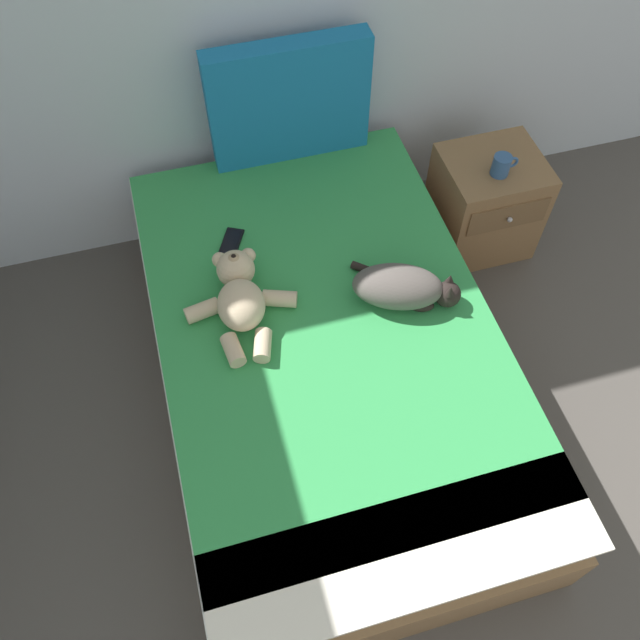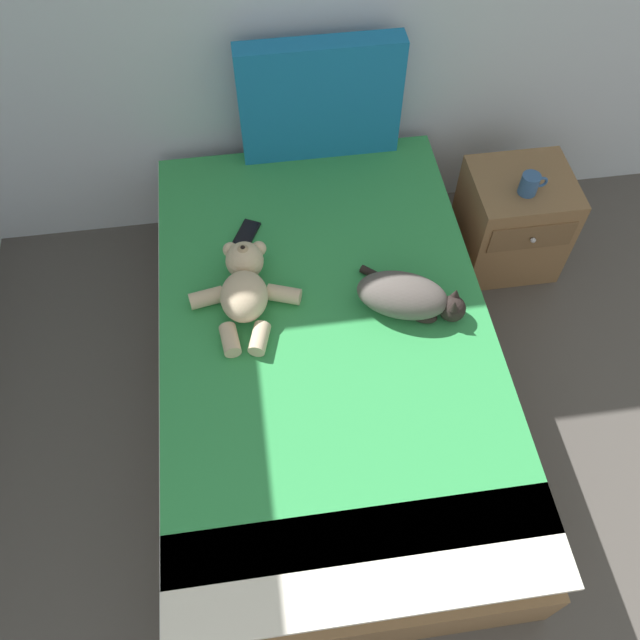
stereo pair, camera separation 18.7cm
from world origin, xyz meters
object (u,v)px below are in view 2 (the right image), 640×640
Objects in this scene: patterned_cushion at (320,100)px; cat at (407,297)px; nightstand at (512,221)px; teddy_bear at (244,287)px; cell_phone at (246,234)px; mug at (530,184)px; bed at (326,361)px.

patterned_cushion is 1.63× the size of cat.
patterned_cushion reaches higher than nightstand.
nightstand is at bearing 41.50° from cat.
patterned_cushion reaches higher than teddy_bear.
teddy_bear reaches higher than cell_phone.
cat is (0.20, -0.91, -0.20)m from patterned_cushion.
cell_phone is (-0.37, -0.46, -0.26)m from patterned_cushion.
patterned_cushion is at bearing 63.13° from teddy_bear.
teddy_bear is 4.05× the size of mug.
patterned_cushion reaches higher than bed.
teddy_bear is (-0.40, -0.78, -0.20)m from patterned_cushion.
nightstand is (1.25, 0.45, -0.31)m from teddy_bear.
bed is 4.06× the size of nightstand.
patterned_cushion is 1.41× the size of teddy_bear.
bed is 0.61m from cell_phone.
cell_phone is at bearing 85.38° from teddy_bear.
cell_phone is at bearing 141.52° from cat.
bed is 0.45m from cat.
mug reaches higher than cell_phone.
cell_phone is (-0.57, 0.45, -0.07)m from cat.
cat is 0.83m from mug.
teddy_bear reaches higher than bed.
bed is 4.21× the size of teddy_bear.
cell_phone is 1.37× the size of mug.
cat reaches higher than mug.
nightstand is (0.97, 0.63, 0.01)m from bed.
teddy_bear is 0.96× the size of nightstand.
patterned_cushion is at bearing 159.03° from nightstand.
bed is 2.99× the size of patterned_cushion.
mug is at bearing -103.65° from nightstand.
nightstand is at bearing 76.35° from mug.
patterned_cushion is at bearing 51.33° from cell_phone.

